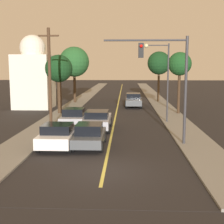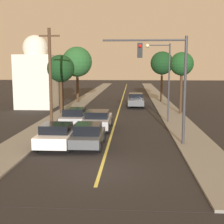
{
  "view_description": "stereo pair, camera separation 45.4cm",
  "coord_description": "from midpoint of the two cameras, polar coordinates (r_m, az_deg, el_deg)",
  "views": [
    {
      "loc": [
        1.02,
        -14.27,
        4.98
      ],
      "look_at": [
        0.0,
        8.74,
        1.6
      ],
      "focal_mm": 50.0,
      "sensor_mm": 36.0,
      "label": 1
    },
    {
      "loc": [
        1.48,
        -14.25,
        4.98
      ],
      "look_at": [
        0.0,
        8.74,
        1.6
      ],
      "focal_mm": 50.0,
      "sensor_mm": 36.0,
      "label": 2
    }
  ],
  "objects": [
    {
      "name": "traffic_signal_mast",
      "position": [
        19.69,
        9.46,
        7.29
      ],
      "size": [
        5.18,
        0.42,
        6.69
      ],
      "color": "#333338",
      "rests_on": "ground"
    },
    {
      "name": "domed_building_left",
      "position": [
        38.62,
        -14.46,
        6.51
      ],
      "size": [
        4.29,
        4.29,
        8.65
      ],
      "color": "silver",
      "rests_on": "ground"
    },
    {
      "name": "tree_left_far",
      "position": [
        32.93,
        -10.09,
        7.7
      ],
      "size": [
        2.82,
        2.82,
        6.05
      ],
      "color": "#3D2B1C",
      "rests_on": "ground"
    },
    {
      "name": "road_surface",
      "position": [
        50.52,
        1.12,
        2.69
      ],
      "size": [
        8.68,
        80.0,
        0.01
      ],
      "color": "black",
      "rests_on": "ground"
    },
    {
      "name": "car_near_lane_front",
      "position": [
        19.47,
        -4.8,
        -4.24
      ],
      "size": [
        1.91,
        4.06,
        1.49
      ],
      "color": "#474C51",
      "rests_on": "ground"
    },
    {
      "name": "car_far_oncoming",
      "position": [
        38.69,
        3.58,
        2.21
      ],
      "size": [
        2.03,
        4.9,
        1.68
      ],
      "rotation": [
        0.0,
        0.0,
        3.14
      ],
      "color": "#474C51",
      "rests_on": "ground"
    },
    {
      "name": "tree_right_far",
      "position": [
        44.24,
        8.3,
        8.8
      ],
      "size": [
        3.2,
        3.2,
        6.92
      ],
      "color": "#4C3823",
      "rests_on": "ground"
    },
    {
      "name": "streetlamp_right",
      "position": [
        27.66,
        8.65,
        7.36
      ],
      "size": [
        2.17,
        0.36,
        6.81
      ],
      "color": "#333338",
      "rests_on": "ground"
    },
    {
      "name": "car_outer_lane_front",
      "position": [
        19.54,
        -10.49,
        -4.25
      ],
      "size": [
        2.1,
        3.88,
        1.51
      ],
      "color": "white",
      "rests_on": "ground"
    },
    {
      "name": "tree_right_near",
      "position": [
        32.96,
        11.89,
        8.49
      ],
      "size": [
        2.4,
        2.4,
        6.32
      ],
      "color": "#3D2B1C",
      "rests_on": "ground"
    },
    {
      "name": "ground_plane",
      "position": [
        15.16,
        -2.37,
        -10.84
      ],
      "size": [
        200.0,
        200.0,
        0.0
      ],
      "primitive_type": "plane",
      "color": "black"
    },
    {
      "name": "sidewalk_left",
      "position": [
        50.96,
        -5.18,
        2.77
      ],
      "size": [
        2.5,
        80.0,
        0.12
      ],
      "color": "gray",
      "rests_on": "ground"
    },
    {
      "name": "car_near_lane_second",
      "position": [
        24.68,
        -3.23,
        -1.41
      ],
      "size": [
        2.12,
        4.64,
        1.53
      ],
      "color": "#A5A8B2",
      "rests_on": "ground"
    },
    {
      "name": "car_outer_lane_second",
      "position": [
        25.32,
        -7.44,
        -1.14
      ],
      "size": [
        1.96,
        3.81,
        1.67
      ],
      "color": "#A5A8B2",
      "rests_on": "ground"
    },
    {
      "name": "sidewalk_right",
      "position": [
        50.69,
        7.46,
        2.7
      ],
      "size": [
        2.5,
        80.0,
        0.12
      ],
      "color": "gray",
      "rests_on": "ground"
    },
    {
      "name": "utility_pole_left",
      "position": [
        25.05,
        -11.84,
        6.34
      ],
      "size": [
        1.6,
        0.24,
        7.79
      ],
      "color": "#422D1E",
      "rests_on": "ground"
    },
    {
      "name": "tree_left_near",
      "position": [
        42.63,
        -7.23,
        9.06
      ],
      "size": [
        4.02,
        4.02,
        7.48
      ],
      "color": "#3D2B1C",
      "rests_on": "ground"
    }
  ]
}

